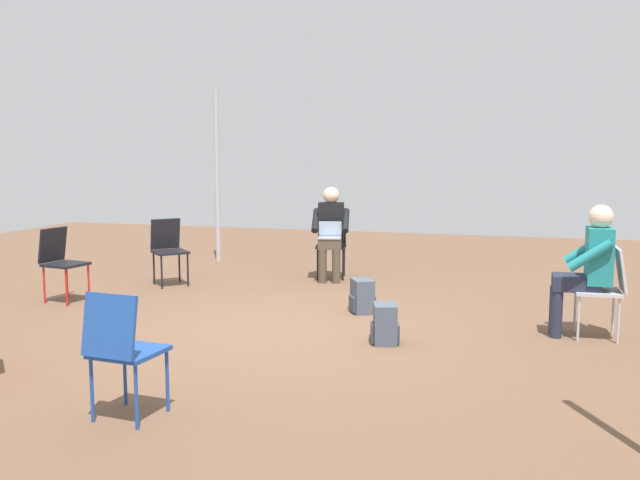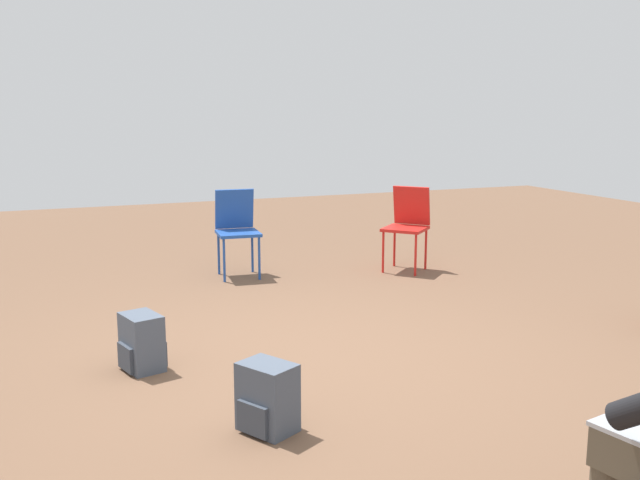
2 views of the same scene
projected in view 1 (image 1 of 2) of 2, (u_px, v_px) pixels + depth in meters
ground_plane at (288, 328)px, 6.98m from camera, size 16.62×16.62×0.00m
chair_north at (61, 259)px, 8.14m from camera, size 0.46×0.50×0.85m
chair_west at (122, 346)px, 4.53m from camera, size 0.47×0.44×0.85m
chair_east at (331, 241)px, 9.70m from camera, size 0.51×0.47×0.85m
chair_northeast at (168, 247)px, 9.16m from camera, size 0.58×0.58×0.85m
chair_south at (606, 286)px, 6.54m from camera, size 0.41×0.45×0.85m
person_with_laptop at (331, 228)px, 9.51m from camera, size 0.58×0.56×1.24m
person_in_teal at (588, 264)px, 6.56m from camera, size 0.50×0.53×1.24m
backpack_near_laptop_user at (385, 326)px, 6.40m from camera, size 0.32×0.29×0.36m
backpack_by_empty_chair at (362, 298)px, 7.61m from camera, size 0.34×0.31×0.36m
tent_pole_far at (217, 176)px, 11.04m from camera, size 0.07×0.07×2.64m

